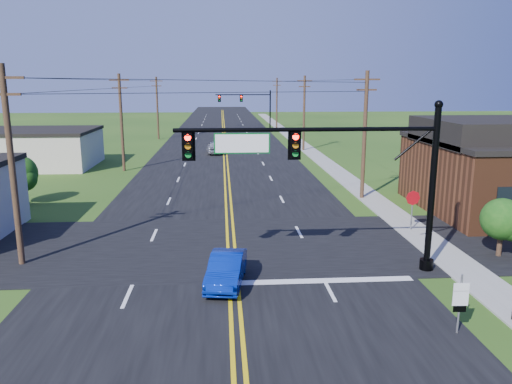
{
  "coord_description": "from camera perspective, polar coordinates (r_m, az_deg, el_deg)",
  "views": [
    {
      "loc": [
        -0.24,
        -12.43,
        8.2
      ],
      "look_at": [
        1.32,
        10.0,
        3.25
      ],
      "focal_mm": 35.0,
      "sensor_mm": 36.0,
      "label": 1
    }
  ],
  "objects": [
    {
      "name": "ground",
      "position": [
        14.89,
        -2.55,
        -21.0
      ],
      "size": [
        260.0,
        260.0,
        0.0
      ],
      "primitive_type": "plane",
      "color": "#244614",
      "rests_on": "ground"
    },
    {
      "name": "road_main",
      "position": [
        62.96,
        -3.74,
        4.93
      ],
      "size": [
        16.0,
        220.0,
        0.04
      ],
      "primitive_type": "cube",
      "color": "black",
      "rests_on": "ground"
    },
    {
      "name": "road_cross",
      "position": [
        25.76,
        -3.25,
        -6.11
      ],
      "size": [
        70.0,
        10.0,
        0.04
      ],
      "primitive_type": "cube",
      "color": "black",
      "rests_on": "ground"
    },
    {
      "name": "sidewalk",
      "position": [
        54.14,
        7.53,
        3.65
      ],
      "size": [
        2.0,
        160.0,
        0.08
      ],
      "primitive_type": "cube",
      "color": "gray",
      "rests_on": "ground"
    },
    {
      "name": "signal_mast_main",
      "position": [
        21.22,
        8.56,
        2.92
      ],
      "size": [
        11.3,
        0.6,
        7.48
      ],
      "color": "black",
      "rests_on": "ground"
    },
    {
      "name": "signal_mast_far",
      "position": [
        92.62,
        -1.1,
        10.16
      ],
      "size": [
        10.98,
        0.6,
        7.48
      ],
      "color": "black",
      "rests_on": "ground"
    },
    {
      "name": "cream_bldg_far",
      "position": [
        54.18,
        -24.29,
        4.6
      ],
      "size": [
        12.2,
        9.2,
        3.7
      ],
      "color": "beige",
      "rests_on": "ground"
    },
    {
      "name": "utility_pole_left_a",
      "position": [
        24.51,
        -26.15,
        2.98
      ],
      "size": [
        1.8,
        0.28,
        9.0
      ],
      "color": "#382619",
      "rests_on": "ground"
    },
    {
      "name": "utility_pole_left_b",
      "position": [
        48.45,
        -15.13,
        7.88
      ],
      "size": [
        1.8,
        0.28,
        9.0
      ],
      "color": "#382619",
      "rests_on": "ground"
    },
    {
      "name": "utility_pole_left_c",
      "position": [
        75.08,
        -11.21,
        9.53
      ],
      "size": [
        1.8,
        0.28,
        9.0
      ],
      "color": "#382619",
      "rests_on": "ground"
    },
    {
      "name": "utility_pole_right_a",
      "position": [
        36.03,
        12.31,
        6.6
      ],
      "size": [
        1.8,
        0.28,
        9.0
      ],
      "color": "#382619",
      "rests_on": "ground"
    },
    {
      "name": "utility_pole_right_b",
      "position": [
        61.36,
        5.52,
        9.11
      ],
      "size": [
        1.8,
        0.28,
        9.0
      ],
      "color": "#382619",
      "rests_on": "ground"
    },
    {
      "name": "utility_pole_right_c",
      "position": [
        91.05,
        2.39,
        10.22
      ],
      "size": [
        1.8,
        0.28,
        9.0
      ],
      "color": "#382619",
      "rests_on": "ground"
    },
    {
      "name": "tree_right_back",
      "position": [
        42.1,
        18.81,
        4.11
      ],
      "size": [
        3.0,
        3.0,
        4.1
      ],
      "color": "#382619",
      "rests_on": "ground"
    },
    {
      "name": "shrub_corner",
      "position": [
        26.4,
        26.32,
        -2.82
      ],
      "size": [
        2.0,
        2.0,
        2.86
      ],
      "color": "#382619",
      "rests_on": "ground"
    },
    {
      "name": "tree_left",
      "position": [
        37.57,
        -25.41,
        1.96
      ],
      "size": [
        2.4,
        2.4,
        3.37
      ],
      "color": "#382619",
      "rests_on": "ground"
    },
    {
      "name": "blue_car",
      "position": [
        20.85,
        -3.4,
        -8.88
      ],
      "size": [
        1.89,
        3.99,
        1.26
      ],
      "primitive_type": "imported",
      "rotation": [
        0.0,
        0.0,
        -0.15
      ],
      "color": "#07239B",
      "rests_on": "ground"
    },
    {
      "name": "distant_car",
      "position": [
        58.76,
        -4.75,
        5.09
      ],
      "size": [
        2.01,
        4.48,
        1.49
      ],
      "primitive_type": "imported",
      "rotation": [
        0.0,
        0.0,
        3.2
      ],
      "color": "#A6A7AB",
      "rests_on": "ground"
    },
    {
      "name": "route_sign",
      "position": [
        18.02,
        22.3,
        -11.34
      ],
      "size": [
        0.53,
        0.09,
        2.1
      ],
      "rotation": [
        0.0,
        0.0,
        -0.04
      ],
      "color": "slate",
      "rests_on": "ground"
    },
    {
      "name": "stop_sign",
      "position": [
        29.13,
        17.47,
        -1.11
      ],
      "size": [
        0.83,
        0.14,
        2.33
      ],
      "rotation": [
        0.0,
        0.0,
        0.11
      ],
      "color": "slate",
      "rests_on": "ground"
    }
  ]
}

